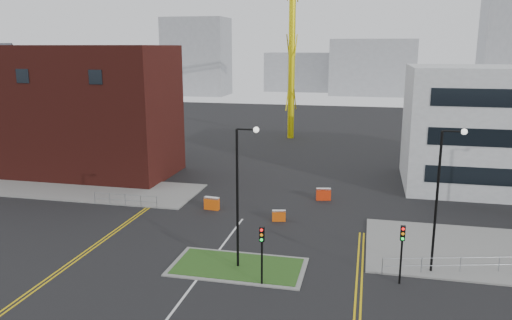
{
  "coord_description": "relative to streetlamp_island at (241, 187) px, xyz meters",
  "views": [
    {
      "loc": [
        9.72,
        -20.69,
        13.84
      ],
      "look_at": [
        1.1,
        17.19,
        5.0
      ],
      "focal_mm": 35.0,
      "sensor_mm": 36.0,
      "label": 1
    }
  ],
  "objects": [
    {
      "name": "skyline_b",
      "position": [
        7.78,
        122.0,
        2.59
      ],
      "size": [
        24.0,
        12.0,
        16.0
      ],
      "primitive_type": "cube",
      "color": "gray",
      "rests_on": "ground"
    },
    {
      "name": "streetlamp_island",
      "position": [
        0.0,
        0.0,
        0.0
      ],
      "size": [
        1.46,
        0.36,
        9.18
      ],
      "color": "black",
      "rests_on": "ground"
    },
    {
      "name": "island_kerb",
      "position": [
        -0.22,
        0.0,
        -5.37
      ],
      "size": [
        8.6,
        4.6,
        0.08
      ],
      "primitive_type": "cube",
      "color": "slate",
      "rests_on": "ground"
    },
    {
      "name": "traffic_light_island",
      "position": [
        1.78,
        -2.02,
        -2.85
      ],
      "size": [
        0.28,
        0.33,
        3.65
      ],
      "color": "black",
      "rests_on": "ground"
    },
    {
      "name": "centre_line",
      "position": [
        -2.22,
        -6.0,
        -5.41
      ],
      "size": [
        0.15,
        30.0,
        0.01
      ],
      "primitive_type": "cube",
      "color": "silver",
      "rests_on": "ground"
    },
    {
      "name": "barrier_right",
      "position": [
        3.78,
        15.73,
        -4.81
      ],
      "size": [
        1.39,
        0.7,
        1.12
      ],
      "color": "red",
      "rests_on": "ground"
    },
    {
      "name": "skyline_d",
      "position": [
        -10.22,
        132.0,
        0.59
      ],
      "size": [
        30.0,
        12.0,
        12.0
      ],
      "primitive_type": "cube",
      "color": "gray",
      "rests_on": "ground"
    },
    {
      "name": "railing_left",
      "position": [
        -13.22,
        10.0,
        -4.67
      ],
      "size": [
        6.05,
        0.05,
        1.1
      ],
      "color": "gray",
      "rests_on": "ground"
    },
    {
      "name": "skyline_a",
      "position": [
        -42.22,
        112.0,
        5.59
      ],
      "size": [
        18.0,
        12.0,
        22.0
      ],
      "primitive_type": "cube",
      "color": "gray",
      "rests_on": "ground"
    },
    {
      "name": "yellow_left_b",
      "position": [
        -10.92,
        2.0,
        -5.41
      ],
      "size": [
        0.12,
        24.0,
        0.01
      ],
      "primitive_type": "cube",
      "color": "gold",
      "rests_on": "ground"
    },
    {
      "name": "yellow_right_b",
      "position": [
        7.58,
        -2.0,
        -5.41
      ],
      "size": [
        0.12,
        20.0,
        0.01
      ],
      "primitive_type": "cube",
      "color": "gold",
      "rests_on": "ground"
    },
    {
      "name": "brick_building",
      "position": [
        -25.19,
        20.0,
        1.44
      ],
      "size": [
        24.2,
        10.07,
        14.24
      ],
      "color": "#4F1913",
      "rests_on": "ground"
    },
    {
      "name": "skyline_c",
      "position": [
        42.78,
        117.0,
        8.59
      ],
      "size": [
        14.0,
        12.0,
        28.0
      ],
      "primitive_type": "cube",
      "color": "gray",
      "rests_on": "ground"
    },
    {
      "name": "yellow_left_a",
      "position": [
        -11.22,
        2.0,
        -5.41
      ],
      "size": [
        0.12,
        24.0,
        0.01
      ],
      "primitive_type": "cube",
      "color": "gold",
      "rests_on": "ground"
    },
    {
      "name": "barrier_left",
      "position": [
        -5.43,
        10.81,
        -4.81
      ],
      "size": [
        1.36,
        0.59,
        1.11
      ],
      "color": "#E1540C",
      "rests_on": "ground"
    },
    {
      "name": "traffic_light_right",
      "position": [
        9.78,
        -0.02,
        -2.85
      ],
      "size": [
        0.28,
        0.33,
        3.65
      ],
      "color": "black",
      "rests_on": "ground"
    },
    {
      "name": "pavement_left",
      "position": [
        -22.22,
        14.0,
        -5.35
      ],
      "size": [
        28.0,
        8.0,
        0.12
      ],
      "primitive_type": "cube",
      "color": "slate",
      "rests_on": "ground"
    },
    {
      "name": "streetlamp_right_near",
      "position": [
        12.0,
        2.0,
        0.0
      ],
      "size": [
        1.46,
        0.36,
        9.18
      ],
      "color": "black",
      "rests_on": "ground"
    },
    {
      "name": "barrier_mid",
      "position": [
        0.78,
        9.2,
        -4.92
      ],
      "size": [
        1.14,
        0.59,
        0.91
      ],
      "color": "#DC520C",
      "rests_on": "ground"
    },
    {
      "name": "grass_island",
      "position": [
        -0.22,
        0.0,
        -5.35
      ],
      "size": [
        8.0,
        4.0,
        0.12
      ],
      "primitive_type": "cube",
      "color": "#244316",
      "rests_on": "ground"
    },
    {
      "name": "yellow_right_a",
      "position": [
        7.28,
        -2.0,
        -5.41
      ],
      "size": [
        0.12,
        20.0,
        0.01
      ],
      "primitive_type": "cube",
      "color": "gold",
      "rests_on": "ground"
    }
  ]
}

